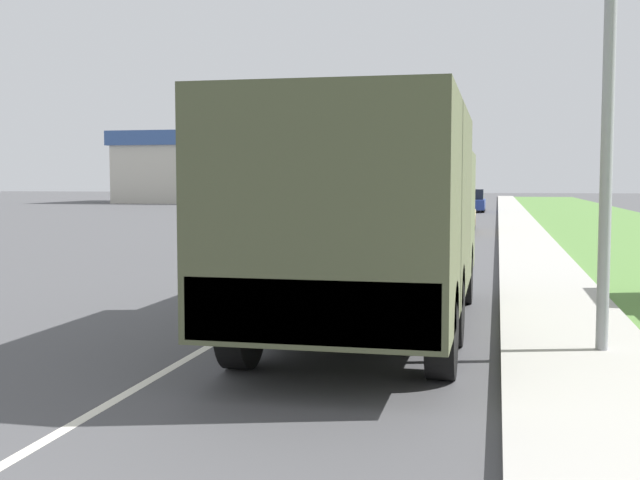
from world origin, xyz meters
name	(u,v)px	position (x,y,z in m)	size (l,w,h in m)	color
ground_plane	(427,221)	(0.00, 40.00, 0.00)	(180.00, 180.00, 0.00)	#4C4C4F
lane_centre_stripe	(427,220)	(0.00, 40.00, 0.00)	(0.12, 120.00, 0.00)	silver
sidewalk_right	(517,220)	(4.50, 40.00, 0.06)	(1.80, 120.00, 0.12)	#ADAAA3
grass_strip_right	(608,222)	(8.90, 40.00, 0.01)	(7.00, 120.00, 0.02)	#56843D
military_truck	(373,211)	(1.88, 9.24, 1.67)	(2.52, 7.96, 3.00)	#545B3D
car_nearest_ahead	(309,231)	(-1.58, 20.06, 0.68)	(1.73, 4.28, 1.51)	black
car_second_ahead	(452,215)	(1.75, 30.86, 0.70)	(1.78, 4.74, 1.55)	tan
car_third_ahead	(401,207)	(-1.52, 41.45, 0.66)	(1.89, 4.53, 1.46)	tan
car_fourth_ahead	(471,202)	(1.81, 52.14, 0.67)	(1.88, 4.68, 1.48)	navy
lamp_post	(589,29)	(4.52, 8.18, 3.81)	(1.69, 0.24, 6.10)	gray
building_distant	(229,167)	(-20.83, 69.29, 3.24)	(18.86, 11.87, 6.40)	beige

